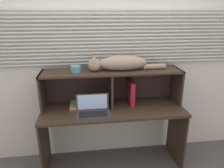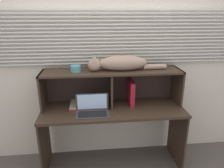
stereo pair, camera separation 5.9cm
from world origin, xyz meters
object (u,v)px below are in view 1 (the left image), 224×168
(cat, at_px, (120,63))
(laptop, at_px, (93,110))
(binder_upright, at_px, (131,92))
(book_stack, at_px, (77,105))
(small_basket, at_px, (76,69))

(cat, relative_size, laptop, 2.49)
(binder_upright, relative_size, book_stack, 1.11)
(laptop, bearing_deg, binder_upright, 23.03)
(cat, bearing_deg, binder_upright, 0.00)
(laptop, relative_size, small_basket, 3.17)
(binder_upright, distance_m, book_stack, 0.65)
(laptop, relative_size, book_stack, 1.37)
(binder_upright, xyz_separation_m, book_stack, (-0.64, -0.00, -0.13))
(cat, relative_size, small_basket, 7.87)
(laptop, xyz_separation_m, binder_upright, (0.46, 0.20, 0.10))
(binder_upright, xyz_separation_m, small_basket, (-0.63, 0.00, 0.31))
(binder_upright, height_order, book_stack, binder_upright)
(cat, xyz_separation_m, binder_upright, (0.14, 0.00, -0.36))
(small_basket, bearing_deg, cat, -0.00)
(book_stack, distance_m, small_basket, 0.44)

